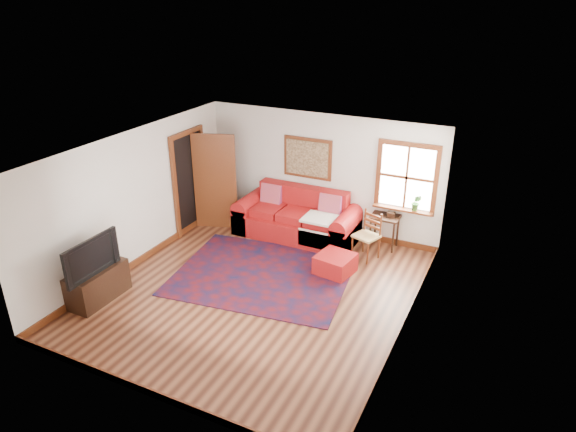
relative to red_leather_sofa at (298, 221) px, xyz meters
The scene contains 13 objects.
ground 2.31m from the red_leather_sofa, 82.35° to the right, with size 5.50×5.50×0.00m, color #401D11.
room_envelope 2.63m from the red_leather_sofa, 82.30° to the right, with size 5.04×5.54×2.52m.
window 2.35m from the red_leather_sofa, 11.88° to the left, with size 1.18×0.20×1.38m.
doorway 2.10m from the red_leather_sofa, 165.75° to the right, with size 0.89×1.08×2.14m.
framed_artwork 1.30m from the red_leather_sofa, 89.45° to the left, with size 1.05×0.07×0.85m.
persian_rug 1.79m from the red_leather_sofa, 86.14° to the right, with size 3.04×2.43×0.02m, color #510B0F.
red_leather_sofa is the anchor object (origin of this frame).
red_ottoman 1.68m from the red_leather_sofa, 41.09° to the right, with size 0.62×0.62×0.35m, color #A31516.
side_table 1.79m from the red_leather_sofa, ahead, with size 0.56×0.42×0.67m.
ladder_back_chair 1.63m from the red_leather_sofa, ahead, with size 0.54×0.53×0.92m.
media_cabinet 4.10m from the red_leather_sofa, 118.41° to the right, with size 0.46×1.03×0.57m, color black.
television 4.24m from the red_leather_sofa, 117.30° to the right, with size 1.09×0.14×0.63m, color black.
candle_hurricane 3.72m from the red_leather_sofa, 120.81° to the right, with size 0.12×0.12×0.18m.
Camera 1 is at (3.72, -6.48, 4.76)m, focal length 32.00 mm.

